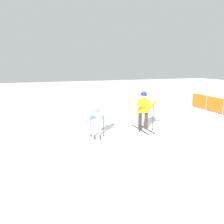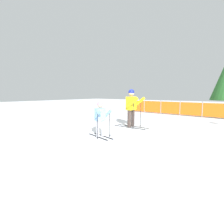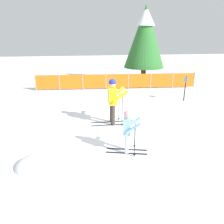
# 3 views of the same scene
# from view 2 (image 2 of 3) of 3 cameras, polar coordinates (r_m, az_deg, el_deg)

# --- Properties ---
(ground_plane) EXTENTS (60.00, 60.00, 0.00)m
(ground_plane) POSITION_cam_2_polar(r_m,az_deg,el_deg) (7.69, 6.67, -5.31)
(ground_plane) COLOR white
(skier_adult) EXTENTS (1.61, 0.71, 1.70)m
(skier_adult) POSITION_cam_2_polar(r_m,az_deg,el_deg) (7.82, 6.45, 2.40)
(skier_adult) COLOR black
(skier_adult) RESTS_ON ground_plane
(skier_child) EXTENTS (1.20, 0.62, 1.24)m
(skier_child) POSITION_cam_2_polar(r_m,az_deg,el_deg) (6.07, -3.77, -1.36)
(skier_child) COLOR black
(skier_child) RESTS_ON ground_plane
(safety_fence) EXTENTS (9.87, 0.73, 1.00)m
(safety_fence) POSITION_cam_2_polar(r_m,az_deg,el_deg) (12.57, 24.31, 0.95)
(safety_fence) COLOR gray
(safety_fence) RESTS_ON ground_plane
(snow_mound) EXTENTS (1.28, 1.08, 0.51)m
(snow_mound) POSITION_cam_2_polar(r_m,az_deg,el_deg) (7.73, -18.67, -5.54)
(snow_mound) COLOR white
(snow_mound) RESTS_ON ground_plane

